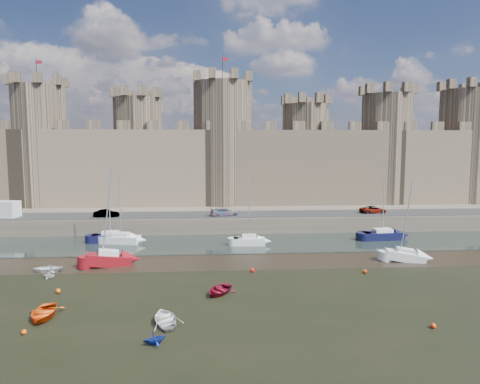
{
  "coord_description": "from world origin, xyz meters",
  "views": [
    {
      "loc": [
        -0.31,
        -34.27,
        13.39
      ],
      "look_at": [
        3.53,
        22.0,
        7.44
      ],
      "focal_mm": 32.0,
      "sensor_mm": 36.0,
      "label": 1
    }
  ],
  "objects_px": {
    "sailboat_0": "(121,238)",
    "sailboat_1": "(111,237)",
    "dinghy_1": "(155,339)",
    "car_2": "(225,212)",
    "sailboat_4": "(109,259)",
    "car_1": "(106,214)",
    "sailboat_3": "(382,235)",
    "sailboat_5": "(405,255)",
    "dinghy_0": "(43,313)",
    "car_3": "(373,210)",
    "sailboat_2": "(249,240)"
  },
  "relations": [
    {
      "from": "sailboat_0",
      "to": "sailboat_1",
      "type": "height_order",
      "value": "sailboat_1"
    },
    {
      "from": "dinghy_1",
      "to": "sailboat_0",
      "type": "bearing_deg",
      "value": -1.1
    },
    {
      "from": "sailboat_1",
      "to": "car_2",
      "type": "bearing_deg",
      "value": 21.06
    },
    {
      "from": "sailboat_1",
      "to": "sailboat_0",
      "type": "bearing_deg",
      "value": -26.02
    },
    {
      "from": "sailboat_0",
      "to": "sailboat_4",
      "type": "relative_size",
      "value": 0.83
    },
    {
      "from": "car_1",
      "to": "sailboat_1",
      "type": "relative_size",
      "value": 0.38
    },
    {
      "from": "sailboat_3",
      "to": "sailboat_4",
      "type": "xyz_separation_m",
      "value": [
        -36.3,
        -11.05,
        0.03
      ]
    },
    {
      "from": "sailboat_0",
      "to": "sailboat_5",
      "type": "height_order",
      "value": "sailboat_5"
    },
    {
      "from": "car_2",
      "to": "sailboat_1",
      "type": "height_order",
      "value": "sailboat_1"
    },
    {
      "from": "sailboat_0",
      "to": "sailboat_5",
      "type": "relative_size",
      "value": 0.98
    },
    {
      "from": "sailboat_0",
      "to": "sailboat_1",
      "type": "bearing_deg",
      "value": 166.55
    },
    {
      "from": "sailboat_0",
      "to": "sailboat_4",
      "type": "height_order",
      "value": "sailboat_4"
    },
    {
      "from": "car_1",
      "to": "dinghy_0",
      "type": "relative_size",
      "value": 0.99
    },
    {
      "from": "car_1",
      "to": "sailboat_1",
      "type": "bearing_deg",
      "value": -166.58
    },
    {
      "from": "car_3",
      "to": "sailboat_5",
      "type": "distance_m",
      "value": 20.67
    },
    {
      "from": "car_1",
      "to": "sailboat_0",
      "type": "distance_m",
      "value": 8.67
    },
    {
      "from": "dinghy_1",
      "to": "car_2",
      "type": "bearing_deg",
      "value": -25.35
    },
    {
      "from": "sailboat_0",
      "to": "sailboat_2",
      "type": "xyz_separation_m",
      "value": [
        17.63,
        -2.28,
        0.01
      ]
    },
    {
      "from": "sailboat_2",
      "to": "sailboat_0",
      "type": "bearing_deg",
      "value": 174.53
    },
    {
      "from": "car_1",
      "to": "car_3",
      "type": "distance_m",
      "value": 42.88
    },
    {
      "from": "car_3",
      "to": "sailboat_2",
      "type": "xyz_separation_m",
      "value": [
        -21.49,
        -10.96,
        -2.35
      ]
    },
    {
      "from": "car_2",
      "to": "sailboat_0",
      "type": "relative_size",
      "value": 0.47
    },
    {
      "from": "car_1",
      "to": "dinghy_1",
      "type": "bearing_deg",
      "value": -166.21
    },
    {
      "from": "sailboat_3",
      "to": "dinghy_1",
      "type": "height_order",
      "value": "sailboat_3"
    },
    {
      "from": "car_1",
      "to": "sailboat_4",
      "type": "relative_size",
      "value": 0.33
    },
    {
      "from": "sailboat_1",
      "to": "sailboat_5",
      "type": "xyz_separation_m",
      "value": [
        36.9,
        -12.24,
        -0.09
      ]
    },
    {
      "from": "sailboat_3",
      "to": "sailboat_0",
      "type": "bearing_deg",
      "value": 175.65
    },
    {
      "from": "car_2",
      "to": "sailboat_5",
      "type": "relative_size",
      "value": 0.47
    },
    {
      "from": "dinghy_0",
      "to": "sailboat_2",
      "type": "bearing_deg",
      "value": 45.2
    },
    {
      "from": "dinghy_0",
      "to": "car_2",
      "type": "bearing_deg",
      "value": 58.4
    },
    {
      "from": "sailboat_1",
      "to": "dinghy_0",
      "type": "xyz_separation_m",
      "value": [
        0.91,
        -26.68,
        -0.4
      ]
    },
    {
      "from": "sailboat_1",
      "to": "dinghy_1",
      "type": "distance_m",
      "value": 33.51
    },
    {
      "from": "car_2",
      "to": "sailboat_1",
      "type": "bearing_deg",
      "value": 103.29
    },
    {
      "from": "sailboat_3",
      "to": "dinghy_1",
      "type": "xyz_separation_m",
      "value": [
        -28.6,
        -31.07,
        -0.38
      ]
    },
    {
      "from": "car_1",
      "to": "sailboat_0",
      "type": "xyz_separation_m",
      "value": [
        3.74,
        -7.45,
        -2.38
      ]
    },
    {
      "from": "car_3",
      "to": "sailboat_2",
      "type": "height_order",
      "value": "sailboat_2"
    },
    {
      "from": "car_1",
      "to": "sailboat_1",
      "type": "xyz_separation_m",
      "value": [
        2.09,
        -6.69,
        -2.33
      ]
    },
    {
      "from": "car_2",
      "to": "car_1",
      "type": "bearing_deg",
      "value": 80.9
    },
    {
      "from": "dinghy_0",
      "to": "dinghy_1",
      "type": "distance_m",
      "value": 10.69
    },
    {
      "from": "car_1",
      "to": "sailboat_2",
      "type": "height_order",
      "value": "sailboat_2"
    },
    {
      "from": "sailboat_5",
      "to": "sailboat_2",
      "type": "bearing_deg",
      "value": 164.69
    },
    {
      "from": "sailboat_4",
      "to": "sailboat_5",
      "type": "xyz_separation_m",
      "value": [
        34.36,
        -0.36,
        -0.12
      ]
    },
    {
      "from": "car_3",
      "to": "dinghy_0",
      "type": "height_order",
      "value": "car_3"
    },
    {
      "from": "sailboat_2",
      "to": "sailboat_5",
      "type": "bearing_deg",
      "value": -25.66
    },
    {
      "from": "sailboat_0",
      "to": "sailboat_5",
      "type": "distance_m",
      "value": 37.08
    },
    {
      "from": "car_3",
      "to": "sailboat_4",
      "type": "xyz_separation_m",
      "value": [
        -38.22,
        -19.8,
        -2.29
      ]
    },
    {
      "from": "sailboat_1",
      "to": "dinghy_0",
      "type": "bearing_deg",
      "value": -89.5
    },
    {
      "from": "sailboat_3",
      "to": "dinghy_0",
      "type": "height_order",
      "value": "sailboat_3"
    },
    {
      "from": "car_1",
      "to": "sailboat_3",
      "type": "relative_size",
      "value": 0.38
    },
    {
      "from": "dinghy_0",
      "to": "sailboat_3",
      "type": "bearing_deg",
      "value": 27.32
    }
  ]
}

